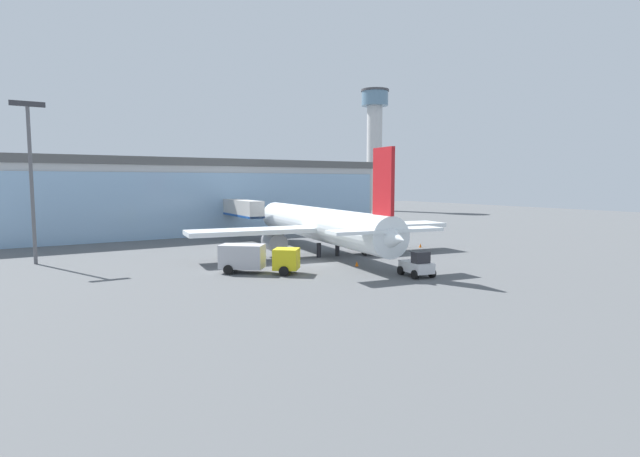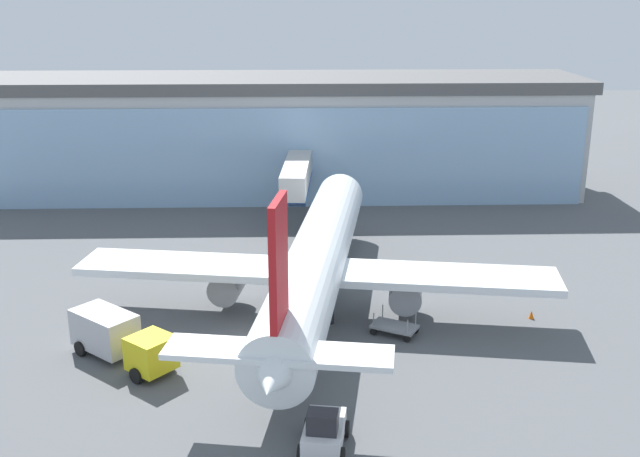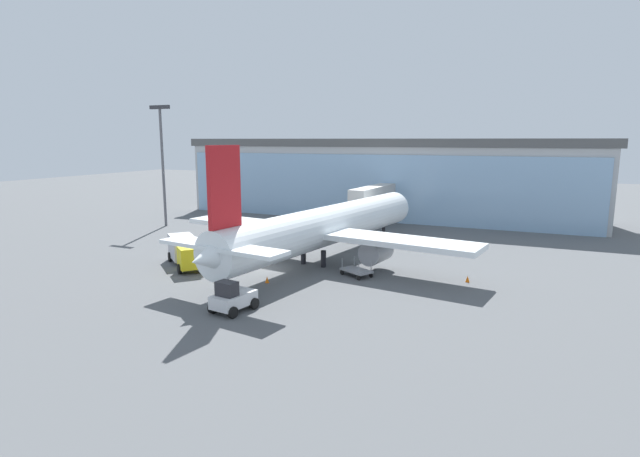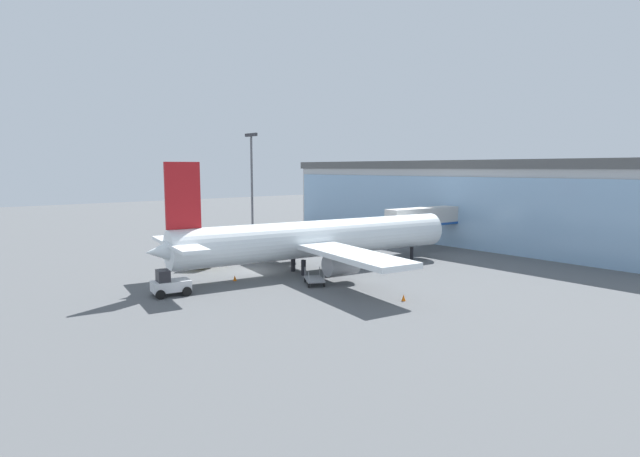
% 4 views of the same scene
% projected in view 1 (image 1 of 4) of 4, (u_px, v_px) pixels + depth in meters
% --- Properties ---
extents(ground, '(240.00, 240.00, 0.00)m').
position_uv_depth(ground, '(315.00, 263.00, 52.06)').
color(ground, '#545659').
extents(terminal_building, '(64.19, 14.02, 12.09)m').
position_uv_depth(terminal_building, '(198.00, 196.00, 82.70)').
color(terminal_building, '#B5B5B5').
rests_on(terminal_building, ground).
extents(jet_bridge, '(3.11, 14.57, 5.76)m').
position_uv_depth(jet_bridge, '(239.00, 209.00, 74.91)').
color(jet_bridge, beige).
rests_on(jet_bridge, ground).
extents(control_tower, '(7.98, 7.98, 34.64)m').
position_uv_depth(control_tower, '(374.00, 140.00, 143.88)').
color(control_tower, '#BBBBBB').
rests_on(control_tower, ground).
extents(apron_light_mast, '(3.20, 0.40, 16.51)m').
position_uv_depth(apron_light_mast, '(31.00, 167.00, 50.56)').
color(apron_light_mast, '#59595E').
rests_on(apron_light_mast, ground).
extents(airplane, '(31.44, 35.64, 11.56)m').
position_uv_depth(airplane, '(321.00, 225.00, 58.04)').
color(airplane, white).
rests_on(airplane, ground).
extents(catering_truck, '(7.00, 6.38, 2.65)m').
position_uv_depth(catering_truck, '(256.00, 258.00, 46.25)').
color(catering_truck, yellow).
rests_on(catering_truck, ground).
extents(baggage_cart, '(3.22, 2.75, 1.50)m').
position_uv_depth(baggage_cart, '(374.00, 251.00, 57.61)').
color(baggage_cart, gray).
rests_on(baggage_cart, ground).
extents(pushback_tug, '(2.58, 3.43, 2.30)m').
position_uv_depth(pushback_tug, '(417.00, 266.00, 44.70)').
color(pushback_tug, silver).
rests_on(pushback_tug, ground).
extents(safety_cone_nose, '(0.36, 0.36, 0.55)m').
position_uv_depth(safety_cone_nose, '(357.00, 264.00, 50.10)').
color(safety_cone_nose, orange).
rests_on(safety_cone_nose, ground).
extents(safety_cone_wingtip, '(0.36, 0.36, 0.55)m').
position_uv_depth(safety_cone_wingtip, '(420.00, 245.00, 64.33)').
color(safety_cone_wingtip, orange).
rests_on(safety_cone_wingtip, ground).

